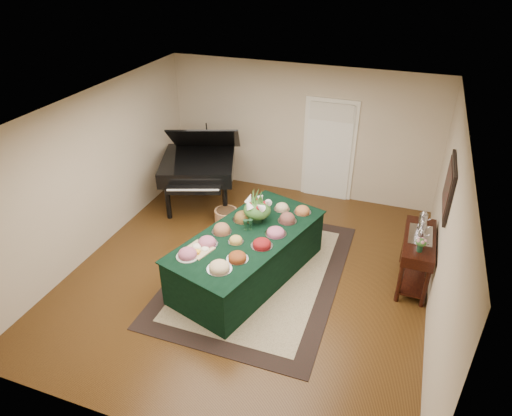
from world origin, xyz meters
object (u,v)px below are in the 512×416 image
(grand_piano, at_px, (199,165))
(buffet_table, at_px, (248,255))
(floral_centerpiece, at_px, (257,207))
(mahogany_sideboard, at_px, (418,248))

(grand_piano, bearing_deg, buffet_table, -47.19)
(floral_centerpiece, bearing_deg, mahogany_sideboard, 6.76)
(grand_piano, distance_m, mahogany_sideboard, 4.40)
(floral_centerpiece, height_order, grand_piano, grand_piano)
(grand_piano, xyz_separation_m, mahogany_sideboard, (4.23, -1.19, -0.20))
(buffet_table, xyz_separation_m, floral_centerpiece, (0.00, 0.41, 0.66))
(buffet_table, bearing_deg, grand_piano, 132.81)
(buffet_table, distance_m, grand_piano, 2.62)
(buffet_table, bearing_deg, floral_centerpiece, 89.73)
(floral_centerpiece, relative_size, mahogany_sideboard, 0.38)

